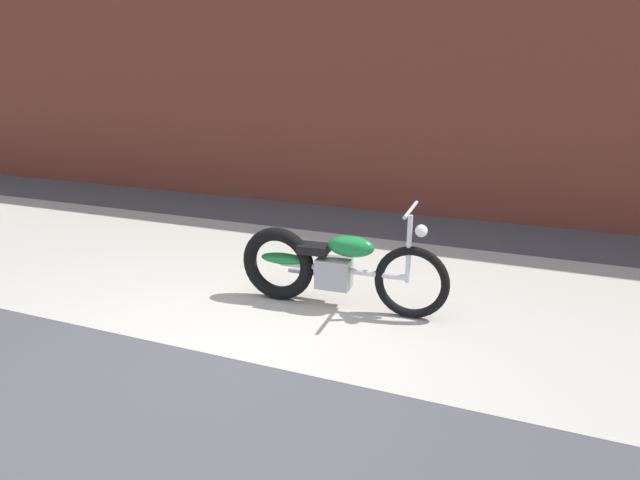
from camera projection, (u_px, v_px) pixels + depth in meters
ground_plane at (220, 356)px, 4.34m from camera, size 80.00×80.00×0.00m
sidewalk_slab at (307, 280)px, 5.89m from camera, size 36.00×3.50×0.01m
brick_building_wall at (398, 29)px, 8.13m from camera, size 36.00×0.50×5.45m
motorcycle_green at (326, 266)px, 5.15m from camera, size 2.01×0.58×1.03m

